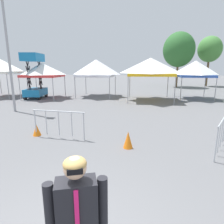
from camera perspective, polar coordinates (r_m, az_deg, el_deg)
name	(u,v)px	position (r m, az deg, el deg)	size (l,w,h in m)	color
canopy_tent_far_right	(1,66)	(20.35, -30.17, 11.69)	(3.15, 3.15, 3.37)	#9E9EA3
canopy_tent_center	(43,70)	(17.79, -20.03, 11.70)	(3.11, 3.11, 3.02)	#9E9EA3
canopy_tent_left_of_center	(96,68)	(17.90, -4.75, 12.94)	(3.29, 3.29, 3.36)	#9E9EA3
canopy_tent_far_left	(151,67)	(15.87, 11.46, 13.10)	(3.63, 3.63, 3.40)	#9E9EA3
canopy_tent_behind_left	(196,69)	(17.89, 23.70, 11.71)	(2.78, 2.78, 3.21)	#9E9EA3
scissor_lift	(35,85)	(18.09, -22.00, 7.53)	(1.76, 2.50, 3.81)	black
person_foreground	(78,222)	(2.36, -10.26, -29.57)	(0.62, 0.37, 1.78)	#33384C
light_pole_near_lift	(6,29)	(13.09, -29.23, 20.74)	(0.36, 0.36, 8.32)	#9E9EA3
tree_behind_tents_left	(210,49)	(31.21, 27.21, 16.32)	(3.22, 3.22, 6.93)	brown
tree_behind_tents_center	(179,50)	(28.28, 19.35, 17.17)	(4.15, 4.15, 7.28)	brown
crowd_barrier_by_lift	(222,128)	(7.00, 30.08, -4.22)	(1.02, 1.88, 1.08)	#B7BABF
crowd_barrier_mid_lot	(59,119)	(7.40, -15.70, -2.06)	(2.10, 0.20, 1.08)	#B7BABF
traffic_cone_lot_center	(37,130)	(8.13, -21.59, -5.01)	(0.32, 0.32, 0.45)	orange
traffic_cone_near_barrier	(128,140)	(6.43, 4.82, -8.29)	(0.32, 0.32, 0.57)	orange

